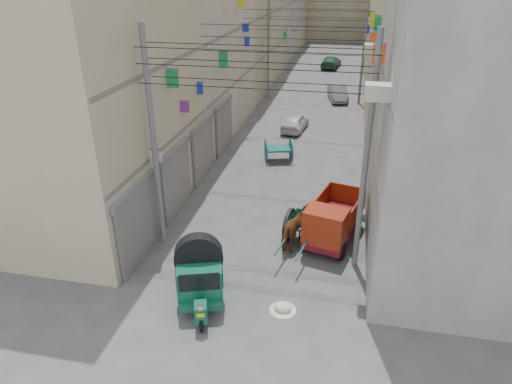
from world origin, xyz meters
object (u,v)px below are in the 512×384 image
(mini_truck, at_px, (331,225))
(feed_sack, at_px, (283,307))
(distant_car_white, at_px, (295,122))
(horse, at_px, (299,229))
(distant_car_green, at_px, (331,62))
(auto_rickshaw, at_px, (200,273))
(distant_car_grey, at_px, (338,93))
(second_cart, at_px, (279,150))
(tonga_cart, at_px, (305,228))

(mini_truck, xyz_separation_m, feed_sack, (-1.17, -4.00, -0.77))
(feed_sack, relative_size, distant_car_white, 0.16)
(horse, height_order, distant_car_green, horse)
(auto_rickshaw, distance_m, distant_car_grey, 25.70)
(second_cart, xyz_separation_m, distant_car_white, (0.19, 5.44, -0.12))
(distant_car_green, bearing_deg, feed_sack, 97.54)
(distant_car_white, xyz_separation_m, distant_car_green, (1.02, 21.27, 0.05))
(mini_truck, height_order, distant_car_grey, mini_truck)
(auto_rickshaw, distance_m, second_cart, 11.98)
(tonga_cart, xyz_separation_m, mini_truck, (0.97, 0.06, 0.21))
(second_cart, xyz_separation_m, distant_car_grey, (2.53, 13.55, -0.09))
(feed_sack, distance_m, distant_car_grey, 25.46)
(mini_truck, bearing_deg, distant_car_green, 107.44)
(distant_car_green, bearing_deg, tonga_cart, 98.02)
(horse, bearing_deg, mini_truck, -141.76)
(mini_truck, height_order, second_cart, mini_truck)
(tonga_cart, relative_size, horse, 1.59)
(auto_rickshaw, bearing_deg, distant_car_green, 68.95)
(distant_car_white, height_order, distant_car_green, distant_car_green)
(feed_sack, bearing_deg, distant_car_grey, 89.00)
(feed_sack, bearing_deg, tonga_cart, 87.06)
(mini_truck, bearing_deg, auto_rickshaw, -118.78)
(second_cart, height_order, distant_car_green, second_cart)
(mini_truck, distance_m, horse, 1.20)
(distant_car_white, bearing_deg, tonga_cart, 106.14)
(feed_sack, bearing_deg, auto_rickshaw, -178.54)
(auto_rickshaw, relative_size, mini_truck, 0.75)
(mini_truck, relative_size, distant_car_white, 1.10)
(tonga_cart, bearing_deg, distant_car_white, 109.57)
(distant_car_grey, bearing_deg, horse, -101.98)
(feed_sack, bearing_deg, second_cart, 99.95)
(distant_car_green, bearing_deg, mini_truck, 99.63)
(mini_truck, bearing_deg, second_cart, 126.50)
(auto_rickshaw, distance_m, distant_car_green, 38.72)
(horse, xyz_separation_m, distant_car_white, (-1.94, 13.72, -0.26))
(second_cart, bearing_deg, tonga_cart, -90.95)
(horse, relative_size, distant_car_grey, 0.54)
(horse, relative_size, distant_car_green, 0.47)
(horse, distance_m, distant_car_white, 13.86)
(tonga_cart, height_order, distant_car_grey, tonga_cart)
(distant_car_white, bearing_deg, auto_rickshaw, 94.94)
(tonga_cart, distance_m, second_cart, 8.28)
(second_cart, height_order, distant_car_white, second_cart)
(mini_truck, distance_m, distant_car_green, 34.67)
(auto_rickshaw, xyz_separation_m, horse, (2.64, 3.69, -0.26))
(tonga_cart, xyz_separation_m, horse, (-0.16, -0.32, 0.13))
(horse, xyz_separation_m, distant_car_green, (-0.92, 34.99, -0.22))
(mini_truck, bearing_deg, distant_car_white, 117.02)
(tonga_cart, relative_size, mini_truck, 0.86)
(mini_truck, distance_m, feed_sack, 4.24)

